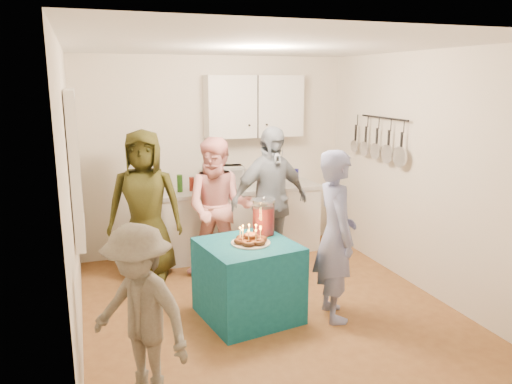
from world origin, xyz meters
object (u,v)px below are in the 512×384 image
object	(u,v)px
punch_jar	(264,218)
woman_back_right	(270,202)
party_table	(248,280)
woman_back_left	(145,205)
counter	(237,222)
microwave	(224,177)
man_birthday	(336,236)
child_near_left	(140,314)
woman_back_center	(219,208)

from	to	relation	value
punch_jar	woman_back_right	bearing A→B (deg)	64.53
party_table	woman_back_left	bearing A→B (deg)	120.08
party_table	counter	bearing A→B (deg)	76.20
party_table	punch_jar	xyz separation A→B (m)	(0.24, 0.23, 0.55)
woman_back_right	party_table	bearing A→B (deg)	-134.23
microwave	man_birthday	xyz separation A→B (m)	(0.53, -2.07, -0.22)
woman_back_left	child_near_left	xyz separation A→B (m)	(-0.34, -2.34, -0.21)
counter	man_birthday	bearing A→B (deg)	-80.23
party_table	woman_back_left	xyz separation A→B (m)	(-0.80, 1.38, 0.50)
party_table	man_birthday	xyz separation A→B (m)	(0.80, -0.27, 0.45)
woman_back_left	woman_back_right	xyz separation A→B (m)	(1.41, -0.39, 0.01)
woman_back_center	counter	bearing A→B (deg)	80.10
woman_back_left	woman_back_right	size ratio (longest dim) A/B	0.99
punch_jar	man_birthday	distance (m)	0.75
microwave	punch_jar	xyz separation A→B (m)	(-0.03, -1.58, -0.12)
microwave	woman_back_right	size ratio (longest dim) A/B	0.29
man_birthday	child_near_left	size ratio (longest dim) A/B	1.25
microwave	woman_back_right	xyz separation A→B (m)	(0.34, -0.81, -0.16)
counter	party_table	world-z (taller)	counter
microwave	woman_back_left	size ratio (longest dim) A/B	0.29
counter	man_birthday	size ratio (longest dim) A/B	1.32
counter	microwave	size ratio (longest dim) A/B	4.26
party_table	punch_jar	bearing A→B (deg)	42.68
party_table	child_near_left	xyz separation A→B (m)	(-1.14, -0.97, 0.29)
microwave	punch_jar	distance (m)	1.58
child_near_left	microwave	bearing A→B (deg)	112.80
party_table	man_birthday	distance (m)	0.96
child_near_left	punch_jar	bearing A→B (deg)	90.55
counter	punch_jar	xyz separation A→B (m)	(-0.20, -1.58, 0.50)
man_birthday	woman_back_right	size ratio (longest dim) A/B	0.94
man_birthday	woman_back_right	xyz separation A→B (m)	(-0.19, 1.26, 0.06)
punch_jar	woman_back_center	xyz separation A→B (m)	(-0.22, 0.90, -0.10)
party_table	microwave	bearing A→B (deg)	81.43
woman_back_right	child_near_left	world-z (taller)	woman_back_right
microwave	punch_jar	size ratio (longest dim) A/B	1.52
man_birthday	woman_back_left	distance (m)	2.30
woman_back_left	child_near_left	world-z (taller)	woman_back_left
microwave	woman_back_center	size ratio (longest dim) A/B	0.31
microwave	woman_back_right	world-z (taller)	woman_back_right
microwave	woman_back_left	bearing A→B (deg)	-152.85
punch_jar	man_birthday	bearing A→B (deg)	-41.77
punch_jar	woman_back_center	distance (m)	0.93
counter	woman_back_left	bearing A→B (deg)	-161.07
woman_back_right	microwave	bearing A→B (deg)	99.89
party_table	woman_back_left	world-z (taller)	woman_back_left
woman_back_right	counter	bearing A→B (deg)	88.91
woman_back_left	counter	bearing A→B (deg)	33.85
punch_jar	woman_back_left	xyz separation A→B (m)	(-1.04, 1.15, -0.05)
man_birthday	woman_back_left	world-z (taller)	woman_back_left
child_near_left	party_table	bearing A→B (deg)	90.13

